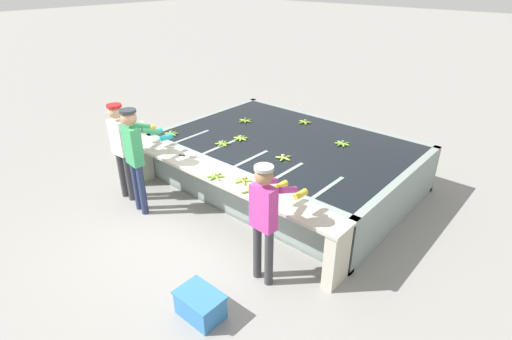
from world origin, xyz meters
The scene contains 18 objects.
ground_plane centered at (0.00, 0.00, 0.00)m, with size 80.00×80.00×0.00m, color gray.
wash_tank centered at (0.00, 1.95, 0.42)m, with size 4.37×3.04×0.86m.
work_ledge centered at (0.00, 0.23, 0.61)m, with size 4.37×0.45×0.86m.
worker_0 centered at (-1.78, -0.27, 1.04)m, with size 0.42×0.73×1.71m.
worker_1 centered at (-1.23, -0.37, 1.08)m, with size 0.46×0.74×1.76m.
worker_2 centered at (1.36, -0.31, 1.00)m, with size 0.43×0.73×1.65m.
banana_bunch_floating_0 centered at (-1.82, 0.77, 0.88)m, with size 0.27×0.28×0.08m.
banana_bunch_floating_1 centered at (-0.30, 2.92, 0.88)m, with size 0.27×0.28×0.08m.
banana_bunch_floating_2 centered at (-1.26, 2.21, 0.88)m, with size 0.28×0.28×0.08m.
banana_bunch_floating_3 centered at (-0.69, 1.46, 0.88)m, with size 0.28×0.28×0.08m.
banana_bunch_floating_4 centered at (0.83, 2.45, 0.88)m, with size 0.28×0.28×0.08m.
banana_bunch_floating_5 centered at (-0.76, 1.07, 0.88)m, with size 0.28×0.28×0.08m.
banana_bunch_floating_6 centered at (0.40, 1.31, 0.88)m, with size 0.27×0.28×0.08m.
banana_bunch_ledge_0 centered at (0.43, 0.30, 0.88)m, with size 0.26×0.28×0.08m.
banana_bunch_ledge_1 centered at (0.04, 0.12, 0.88)m, with size 0.28×0.28×0.08m.
banana_bunch_ledge_2 centered at (0.72, 0.14, 0.88)m, with size 0.26×0.26×0.08m.
knife_0 centered at (-0.86, 0.32, 0.87)m, with size 0.32×0.19×0.02m.
crate centered at (1.20, -1.28, 0.16)m, with size 0.55×0.39×0.32m.
Camera 1 is at (3.91, -3.42, 3.63)m, focal length 28.00 mm.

